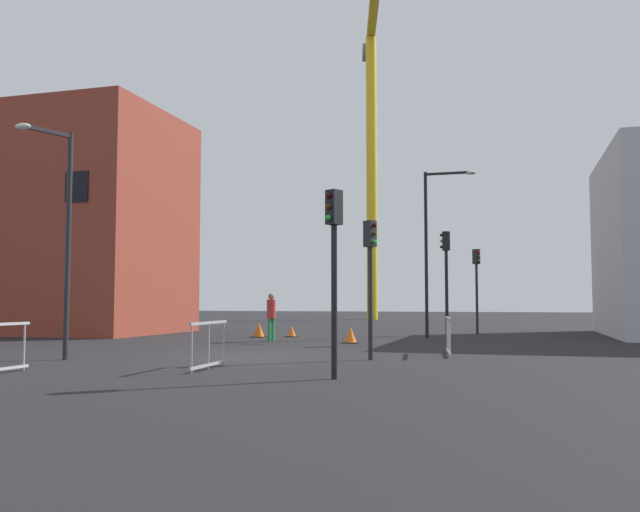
% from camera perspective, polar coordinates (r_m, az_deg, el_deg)
% --- Properties ---
extents(ground, '(160.00, 160.00, 0.00)m').
position_cam_1_polar(ground, '(19.01, -6.68, -8.47)').
color(ground, black).
extents(brick_building, '(9.45, 7.85, 10.54)m').
position_cam_1_polar(brick_building, '(34.84, -20.00, 2.54)').
color(brick_building, brown).
rests_on(brick_building, ground).
extents(construction_crane, '(4.48, 14.64, 25.22)m').
position_cam_1_polar(construction_crane, '(58.46, 4.39, 10.64)').
color(construction_crane, yellow).
rests_on(construction_crane, ground).
extents(streetlamp_tall, '(2.20, 0.24, 7.06)m').
position_cam_1_polar(streetlamp_tall, '(28.87, 9.56, 1.56)').
color(streetlamp_tall, black).
rests_on(streetlamp_tall, ground).
extents(streetlamp_short, '(0.76, 1.47, 6.07)m').
position_cam_1_polar(streetlamp_short, '(19.03, -21.11, 2.72)').
color(streetlamp_short, '#232326').
rests_on(streetlamp_short, ground).
extents(traffic_light_island, '(0.37, 0.37, 3.96)m').
position_cam_1_polar(traffic_light_island, '(32.17, 13.15, -1.74)').
color(traffic_light_island, '#232326').
rests_on(traffic_light_island, ground).
extents(traffic_light_far, '(0.38, 0.35, 3.67)m').
position_cam_1_polar(traffic_light_far, '(17.79, 4.30, -0.80)').
color(traffic_light_far, '#232326').
rests_on(traffic_light_far, ground).
extents(traffic_light_median, '(0.34, 0.39, 3.77)m').
position_cam_1_polar(traffic_light_median, '(13.43, 1.19, 0.45)').
color(traffic_light_median, black).
rests_on(traffic_light_median, ground).
extents(traffic_light_verge, '(0.38, 0.27, 4.12)m').
position_cam_1_polar(traffic_light_verge, '(25.25, 10.66, -1.02)').
color(traffic_light_verge, black).
rests_on(traffic_light_verge, ground).
extents(pedestrian_walking, '(0.34, 0.34, 1.84)m').
position_cam_1_polar(pedestrian_walking, '(26.01, -4.17, -4.85)').
color(pedestrian_walking, '#2D844C').
rests_on(pedestrian_walking, ground).
extents(safety_barrier_left_run, '(0.34, 2.14, 1.08)m').
position_cam_1_polar(safety_barrier_left_run, '(19.62, 10.84, -6.64)').
color(safety_barrier_left_run, '#B2B5BA').
rests_on(safety_barrier_left_run, ground).
extents(safety_barrier_right_run, '(0.13, 2.01, 1.08)m').
position_cam_1_polar(safety_barrier_right_run, '(15.55, -9.43, -7.41)').
color(safety_barrier_right_run, '#9EA0A5').
rests_on(safety_barrier_right_run, ground).
extents(traffic_cone_striped, '(0.61, 0.61, 0.62)m').
position_cam_1_polar(traffic_cone_striped, '(28.95, -5.20, -6.31)').
color(traffic_cone_striped, black).
rests_on(traffic_cone_striped, ground).
extents(traffic_cone_orange, '(0.59, 0.59, 0.60)m').
position_cam_1_polar(traffic_cone_orange, '(24.85, 2.62, -6.76)').
color(traffic_cone_orange, black).
rests_on(traffic_cone_orange, ground).
extents(traffic_cone_by_barrier, '(0.49, 0.49, 0.49)m').
position_cam_1_polar(traffic_cone_by_barrier, '(29.14, -2.41, -6.43)').
color(traffic_cone_by_barrier, black).
rests_on(traffic_cone_by_barrier, ground).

